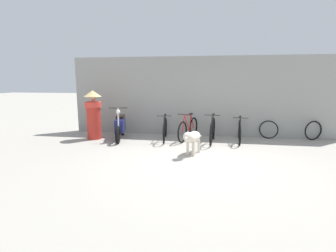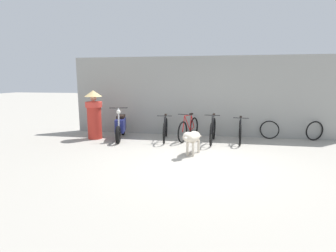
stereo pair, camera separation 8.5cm
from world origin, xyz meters
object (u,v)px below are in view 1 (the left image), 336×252
(bicycle_0, at_px, (165,129))
(stray_dog, at_px, (192,138))
(motorcycle, at_px, (120,127))
(bicycle_3, at_px, (240,131))
(bicycle_2, at_px, (212,131))
(bicycle_1, at_px, (188,129))
(spare_tire_left, at_px, (269,130))
(person_in_robes, at_px, (93,113))
(spare_tire_right, at_px, (313,131))

(bicycle_0, height_order, stray_dog, bicycle_0)
(stray_dog, bearing_deg, motorcycle, -103.69)
(bicycle_3, bearing_deg, bicycle_2, -70.35)
(bicycle_1, xyz_separation_m, bicycle_3, (1.66, -0.00, -0.02))
(motorcycle, bearing_deg, stray_dog, 46.99)
(spare_tire_left, bearing_deg, motorcycle, -169.81)
(bicycle_0, bearing_deg, stray_dog, 25.83)
(bicycle_2, distance_m, person_in_robes, 3.97)
(bicycle_1, xyz_separation_m, spare_tire_left, (2.67, 0.62, -0.06))
(bicycle_2, height_order, person_in_robes, person_in_robes)
(motorcycle, height_order, stray_dog, motorcycle)
(bicycle_3, bearing_deg, bicycle_1, -85.51)
(bicycle_1, bearing_deg, bicycle_0, -62.04)
(bicycle_3, xyz_separation_m, stray_dog, (-1.39, -1.74, 0.12))
(bicycle_1, relative_size, person_in_robes, 0.98)
(bicycle_3, distance_m, person_in_robes, 4.84)
(motorcycle, xyz_separation_m, spare_tire_right, (6.33, 0.88, -0.10))
(person_in_robes, xyz_separation_m, spare_tire_left, (5.82, 0.97, -0.56))
(bicycle_2, bearing_deg, spare_tire_right, 109.20)
(bicycle_0, xyz_separation_m, person_in_robes, (-2.39, -0.21, 0.51))
(bicycle_0, height_order, spare_tire_left, bicycle_0)
(spare_tire_left, bearing_deg, stray_dog, -135.52)
(motorcycle, bearing_deg, bicycle_3, 81.15)
(stray_dog, bearing_deg, bicycle_2, 177.30)
(bicycle_3, bearing_deg, motorcycle, -81.52)
(stray_dog, xyz_separation_m, spare_tire_left, (2.40, 2.36, -0.15))
(bicycle_2, xyz_separation_m, spare_tire_right, (3.28, 0.85, -0.06))
(bicycle_0, xyz_separation_m, bicycle_1, (0.76, 0.14, 0.01))
(bicycle_2, xyz_separation_m, person_in_robes, (-3.94, -0.12, 0.48))
(bicycle_0, relative_size, stray_dog, 1.48)
(bicycle_2, height_order, motorcycle, motorcycle)
(bicycle_0, bearing_deg, bicycle_2, 79.87)
(stray_dog, relative_size, spare_tire_left, 1.85)
(bicycle_2, xyz_separation_m, spare_tire_left, (1.88, 0.85, -0.07))
(spare_tire_left, relative_size, spare_tire_right, 0.96)
(bicycle_0, distance_m, bicycle_3, 2.42)
(bicycle_2, relative_size, bicycle_3, 1.05)
(bicycle_1, relative_size, spare_tire_right, 2.47)
(bicycle_0, relative_size, bicycle_2, 1.01)
(bicycle_3, distance_m, motorcycle, 3.93)
(bicycle_3, height_order, motorcycle, motorcycle)
(stray_dog, distance_m, spare_tire_right, 4.48)
(person_in_robes, relative_size, spare_tire_left, 2.62)
(motorcycle, xyz_separation_m, person_in_robes, (-0.89, -0.09, 0.44))
(bicycle_2, height_order, stray_dog, bicycle_2)
(bicycle_1, height_order, bicycle_2, bicycle_2)
(bicycle_2, relative_size, stray_dog, 1.47)
(bicycle_0, bearing_deg, person_in_robes, -91.73)
(bicycle_0, relative_size, spare_tire_left, 2.75)
(person_in_robes, xyz_separation_m, spare_tire_right, (7.22, 0.97, -0.54))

